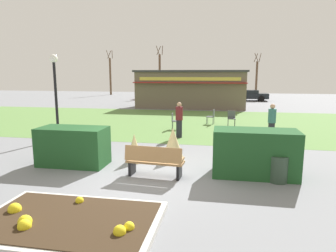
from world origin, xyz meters
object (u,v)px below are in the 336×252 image
(person_strolling, at_px, (179,120))
(parked_car_west_slot, at_px, (154,94))
(cafe_chair_west, at_px, (212,115))
(parked_car_center_slot, at_px, (194,94))
(tree_right_bg, at_px, (110,75))
(food_kiosk, at_px, (191,89))
(tree_left_bg, at_px, (160,75))
(park_bench, at_px, (154,161))
(tree_center_bg, at_px, (257,78))
(cafe_chair_center, at_px, (232,117))
(parked_car_east_slot, at_px, (248,95))
(cafe_chair_east, at_px, (174,120))
(lamppost_mid, at_px, (55,86))
(trash_bin, at_px, (278,169))
(person_standing, at_px, (272,122))

(person_strolling, relative_size, parked_car_west_slot, 0.40)
(cafe_chair_west, bearing_deg, parked_car_center_slot, 98.93)
(parked_car_center_slot, relative_size, tree_right_bg, 0.67)
(food_kiosk, relative_size, tree_left_bg, 1.50)
(tree_left_bg, xyz_separation_m, tree_right_bg, (-7.87, 3.11, -0.11))
(park_bench, height_order, parked_car_west_slot, parked_car_west_slot)
(tree_center_bg, bearing_deg, cafe_chair_center, -98.94)
(cafe_chair_west, xyz_separation_m, parked_car_east_slot, (3.43, 16.81, 0.12))
(cafe_chair_east, distance_m, tree_center_bg, 27.18)
(cafe_chair_west, height_order, tree_right_bg, tree_right_bg)
(tree_left_bg, height_order, tree_center_bg, tree_left_bg)
(food_kiosk, relative_size, cafe_chair_east, 10.87)
(tree_left_bg, bearing_deg, tree_right_bg, 158.42)
(cafe_chair_center, height_order, tree_right_bg, tree_right_bg)
(parked_car_east_slot, relative_size, tree_right_bg, 0.67)
(lamppost_mid, distance_m, parked_car_west_slot, 22.50)
(cafe_chair_east, bearing_deg, park_bench, -85.20)
(cafe_chair_west, bearing_deg, trash_bin, -77.06)
(parked_car_center_slot, bearing_deg, tree_right_bg, 153.18)
(person_strolling, height_order, tree_left_bg, tree_left_bg)
(trash_bin, height_order, person_strolling, person_strolling)
(person_strolling, xyz_separation_m, tree_right_bg, (-13.89, 27.35, 1.90))
(park_bench, distance_m, food_kiosk, 18.57)
(park_bench, height_order, trash_bin, park_bench)
(parked_car_west_slot, distance_m, tree_left_bg, 3.96)
(lamppost_mid, relative_size, parked_car_west_slot, 0.90)
(park_bench, relative_size, tree_left_bg, 0.27)
(parked_car_west_slot, bearing_deg, lamppost_mid, -88.24)
(trash_bin, xyz_separation_m, parked_car_center_slot, (-4.83, 26.33, 0.26))
(parked_car_center_slot, bearing_deg, person_standing, -75.53)
(food_kiosk, height_order, person_standing, food_kiosk)
(person_strolling, bearing_deg, trash_bin, 92.01)
(tree_right_bg, bearing_deg, cafe_chair_east, -62.17)
(cafe_chair_center, bearing_deg, food_kiosk, 109.89)
(trash_bin, relative_size, cafe_chair_west, 0.85)
(cafe_chair_west, relative_size, tree_right_bg, 0.14)
(trash_bin, relative_size, person_standing, 0.45)
(lamppost_mid, height_order, trash_bin, lamppost_mid)
(trash_bin, height_order, parked_car_east_slot, parked_car_east_slot)
(cafe_chair_west, xyz_separation_m, parked_car_west_slot, (-7.48, 16.81, 0.12))
(person_standing, height_order, tree_left_bg, tree_left_bg)
(parked_car_west_slot, bearing_deg, person_standing, -63.97)
(park_bench, bearing_deg, tree_right_bg, 112.98)
(tree_center_bg, bearing_deg, food_kiosk, -115.10)
(cafe_chair_west, distance_m, tree_center_bg, 24.75)
(cafe_chair_center, relative_size, tree_center_bg, 0.16)
(tree_left_bg, distance_m, tree_center_bg, 13.08)
(park_bench, distance_m, person_strolling, 5.61)
(lamppost_mid, bearing_deg, tree_right_bg, 106.42)
(food_kiosk, xyz_separation_m, parked_car_west_slot, (-5.28, 8.04, -1.02))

